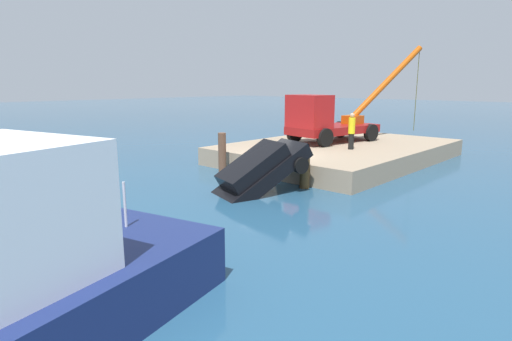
% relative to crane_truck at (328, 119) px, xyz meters
% --- Properties ---
extents(ground, '(200.00, 200.00, 0.00)m').
position_rel_crane_truck_xyz_m(ground, '(5.41, 0.74, -2.30)').
color(ground, navy).
extents(dock, '(13.02, 9.27, 0.94)m').
position_rel_crane_truck_xyz_m(dock, '(-0.13, 0.74, -1.83)').
color(dock, gray).
rests_on(dock, ground).
extents(crane_truck, '(9.98, 3.88, 5.74)m').
position_rel_crane_truck_xyz_m(crane_truck, '(0.00, 0.00, 0.00)').
color(crane_truck, maroon).
rests_on(crane_truck, dock).
extents(dock_worker, '(0.34, 0.34, 1.86)m').
position_rel_crane_truck_xyz_m(dock_worker, '(1.38, 2.36, -0.41)').
color(dock_worker, black).
rests_on(dock_worker, dock).
extents(salvaged_car, '(4.75, 3.17, 3.02)m').
position_rel_crane_truck_xyz_m(salvaged_car, '(8.68, 2.31, -1.61)').
color(salvaged_car, black).
rests_on(salvaged_car, ground).
extents(piling_near, '(0.38, 0.38, 1.95)m').
position_rel_crane_truck_xyz_m(piling_near, '(6.90, -1.44, -1.32)').
color(piling_near, brown).
rests_on(piling_near, ground).
extents(piling_mid, '(0.41, 0.41, 1.50)m').
position_rel_crane_truck_xyz_m(piling_mid, '(6.64, 3.30, -1.55)').
color(piling_mid, brown).
rests_on(piling_mid, ground).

